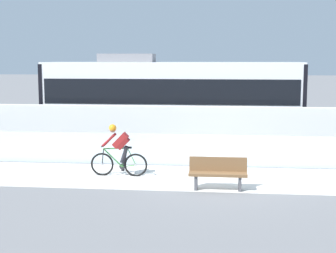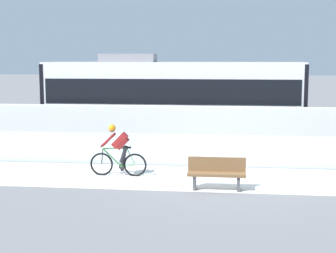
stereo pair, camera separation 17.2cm
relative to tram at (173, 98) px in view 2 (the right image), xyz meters
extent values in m
plane|color=slate|center=(2.17, -6.85, -1.89)|extent=(200.00, 200.00, 0.00)
cube|color=silver|center=(2.17, -6.85, -1.89)|extent=(32.00, 3.20, 0.01)
cube|color=silver|center=(2.17, -5.00, -1.36)|extent=(32.00, 0.05, 1.06)
cube|color=silver|center=(2.17, -3.20, -0.97)|extent=(32.00, 0.36, 1.84)
cube|color=#595654|center=(2.17, -0.72, -1.89)|extent=(32.00, 0.08, 0.01)
cube|color=#595654|center=(2.17, 0.72, -1.89)|extent=(32.00, 0.08, 0.01)
cube|color=silver|center=(0.02, 0.00, 0.01)|extent=(11.00, 2.50, 3.10)
cube|color=black|center=(0.02, 0.00, 0.36)|extent=(10.56, 2.54, 1.04)
cube|color=orange|center=(0.02, 0.00, -1.36)|extent=(10.78, 2.53, 0.28)
cube|color=slate|center=(-1.96, 0.00, 1.74)|extent=(2.40, 1.10, 0.36)
cube|color=#232326|center=(-3.50, 0.00, -1.53)|extent=(1.40, 1.88, 0.20)
cylinder|color=black|center=(-3.50, -0.72, -1.59)|extent=(0.60, 0.10, 0.60)
cylinder|color=black|center=(-3.50, 0.72, -1.59)|extent=(0.60, 0.10, 0.60)
cube|color=#232326|center=(3.54, 0.00, -1.53)|extent=(1.40, 1.88, 0.20)
cylinder|color=black|center=(3.54, -0.72, -1.59)|extent=(0.60, 0.10, 0.60)
cylinder|color=black|center=(3.54, 0.72, -1.59)|extent=(0.60, 0.10, 0.60)
cube|color=black|center=(-5.43, 0.00, 0.01)|extent=(0.16, 2.54, 2.94)
cube|color=black|center=(5.47, 0.00, 0.01)|extent=(0.16, 2.54, 2.94)
torus|color=black|center=(-1.46, -6.85, -1.53)|extent=(0.72, 0.06, 0.72)
cylinder|color=#99999E|center=(-1.46, -6.85, -1.53)|extent=(0.07, 0.10, 0.07)
torus|color=black|center=(-0.41, -6.85, -1.53)|extent=(0.72, 0.06, 0.72)
cylinder|color=#99999E|center=(-0.41, -6.85, -1.53)|extent=(0.07, 0.10, 0.07)
cylinder|color=#337233|center=(-1.12, -6.85, -1.32)|extent=(0.60, 0.04, 0.58)
cylinder|color=#337233|center=(-0.74, -6.85, -1.30)|extent=(0.22, 0.04, 0.59)
cylinder|color=#337233|center=(-1.03, -6.85, -1.03)|extent=(0.76, 0.04, 0.07)
cylinder|color=#337233|center=(-0.62, -6.85, -1.56)|extent=(0.43, 0.03, 0.09)
cylinder|color=#337233|center=(-0.53, -6.85, -1.27)|extent=(0.27, 0.02, 0.53)
cylinder|color=black|center=(-1.43, -6.85, -1.29)|extent=(0.08, 0.03, 0.49)
cube|color=black|center=(-0.65, -6.85, -0.99)|extent=(0.24, 0.10, 0.05)
cylinder|color=black|center=(-1.41, -6.85, -0.94)|extent=(0.03, 0.58, 0.03)
cylinder|color=#262628|center=(-0.83, -6.85, -1.59)|extent=(0.18, 0.02, 0.18)
cube|color=maroon|center=(-0.87, -6.85, -0.78)|extent=(0.50, 0.28, 0.51)
cube|color=maroon|center=(-0.78, -6.85, -0.87)|extent=(0.38, 0.30, 0.38)
sphere|color=#997051|center=(-1.11, -6.85, -0.43)|extent=(0.20, 0.20, 0.20)
sphere|color=orange|center=(-1.11, -6.85, -0.40)|extent=(0.23, 0.23, 0.23)
cylinder|color=maroon|center=(-1.23, -6.85, -0.77)|extent=(0.44, 0.41, 0.41)
cylinder|color=maroon|center=(-1.23, -6.85, -0.77)|extent=(0.44, 0.41, 0.41)
cylinder|color=black|center=(-0.76, -6.85, -1.35)|extent=(0.29, 0.33, 0.80)
cylinder|color=black|center=(-0.76, -6.85, -1.21)|extent=(0.29, 0.33, 0.54)
cube|color=brown|center=(2.11, -8.20, -1.44)|extent=(1.60, 0.44, 0.08)
cube|color=brown|center=(2.11, -8.00, -1.20)|extent=(1.60, 0.06, 0.40)
cube|color=#4C4C51|center=(1.51, -8.20, -1.69)|extent=(0.08, 0.36, 0.41)
cube|color=#4C4C51|center=(2.71, -8.20, -1.69)|extent=(0.08, 0.36, 0.41)
camera|label=1|loc=(2.21, -21.80, 1.69)|focal=53.97mm
camera|label=2|loc=(2.38, -21.78, 1.69)|focal=53.97mm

